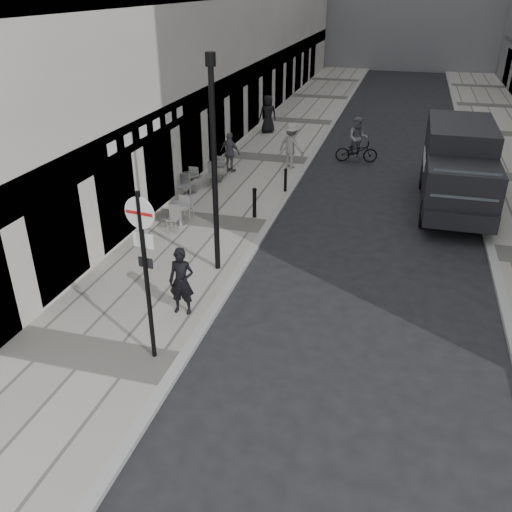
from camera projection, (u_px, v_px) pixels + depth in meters
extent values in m
plane|color=black|center=(112.00, 474.00, 9.07)|extent=(120.00, 120.00, 0.00)
cube|color=#9D9A8E|center=(266.00, 159.00, 24.98)|extent=(4.00, 60.00, 0.12)
imported|color=black|center=(182.00, 281.00, 12.91)|extent=(0.65, 0.45, 1.70)
cylinder|color=black|center=(147.00, 280.00, 10.88)|extent=(0.10, 0.10, 3.77)
cylinder|color=white|center=(140.00, 213.00, 10.22)|extent=(0.65, 0.13, 0.65)
cube|color=#B21414|center=(139.00, 213.00, 10.20)|extent=(0.59, 0.10, 0.06)
cube|color=white|center=(143.00, 241.00, 10.52)|extent=(0.45, 0.09, 0.30)
cylinder|color=black|center=(215.00, 174.00, 14.07)|extent=(0.15, 0.15, 5.56)
cylinder|color=black|center=(210.00, 59.00, 12.79)|extent=(0.26, 0.26, 0.32)
cylinder|color=black|center=(254.00, 204.00, 18.41)|extent=(0.13, 0.13, 0.99)
cylinder|color=black|center=(285.00, 181.00, 20.74)|extent=(0.11, 0.11, 0.85)
cylinder|color=black|center=(425.00, 214.00, 18.04)|extent=(0.32, 0.91, 0.90)
cylinder|color=black|center=(488.00, 220.00, 17.57)|extent=(0.32, 0.91, 0.90)
cylinder|color=black|center=(424.00, 178.00, 21.34)|extent=(0.32, 0.91, 0.90)
cylinder|color=black|center=(478.00, 182.00, 20.88)|extent=(0.32, 0.91, 0.90)
cube|color=black|center=(458.00, 154.00, 19.74)|extent=(2.28, 4.08, 2.26)
cube|color=black|center=(461.00, 190.00, 17.27)|extent=(2.27, 2.05, 1.58)
cube|color=#1E2328|center=(466.00, 185.00, 16.33)|extent=(1.98, 0.40, 0.84)
imported|color=black|center=(356.00, 151.00, 24.51)|extent=(1.96, 0.94, 0.99)
imported|color=slate|center=(358.00, 138.00, 24.23)|extent=(1.00, 0.84, 1.86)
imported|color=#5B5B60|center=(230.00, 152.00, 22.69)|extent=(1.06, 0.70, 1.68)
imported|color=gray|center=(291.00, 146.00, 23.21)|extent=(1.41, 1.13, 1.91)
imported|color=black|center=(268.00, 114.00, 28.63)|extent=(1.13, 1.05, 1.95)
cylinder|color=silver|center=(181.00, 224.00, 18.06)|extent=(0.43, 0.43, 0.03)
cylinder|color=silver|center=(180.00, 214.00, 17.90)|extent=(0.06, 0.06, 0.72)
cylinder|color=silver|center=(180.00, 204.00, 17.74)|extent=(0.68, 0.68, 0.03)
cylinder|color=#BDBDBF|center=(191.00, 193.00, 20.73)|extent=(0.44, 0.44, 0.03)
cylinder|color=#BDBDBF|center=(190.00, 184.00, 20.56)|extent=(0.06, 0.06, 0.75)
cylinder|color=#BDBDBF|center=(189.00, 174.00, 20.39)|extent=(0.71, 0.71, 0.03)
cylinder|color=#AEAEB1|center=(217.00, 181.00, 21.92)|extent=(0.45, 0.45, 0.03)
cylinder|color=#AEAEB1|center=(216.00, 172.00, 21.75)|extent=(0.06, 0.06, 0.76)
cylinder|color=#AEAEB1|center=(216.00, 163.00, 21.57)|extent=(0.72, 0.72, 0.03)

